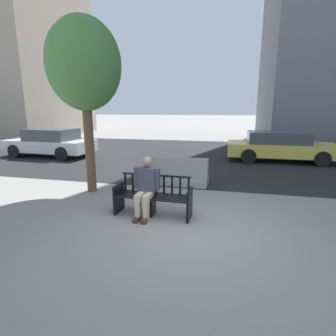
# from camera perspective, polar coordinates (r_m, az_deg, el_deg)

# --- Properties ---
(ground_plane) EXTENTS (200.00, 200.00, 0.00)m
(ground_plane) POSITION_cam_1_polar(r_m,az_deg,el_deg) (5.28, 3.50, -13.32)
(ground_plane) COLOR gray
(street_asphalt) EXTENTS (120.00, 12.00, 0.01)m
(street_asphalt) POSITION_cam_1_polar(r_m,az_deg,el_deg) (13.61, 9.52, 2.76)
(street_asphalt) COLOR black
(street_asphalt) RESTS_ON ground
(street_bench) EXTENTS (1.71, 0.58, 0.88)m
(street_bench) POSITION_cam_1_polar(r_m,az_deg,el_deg) (5.84, -3.23, -6.51)
(street_bench) COLOR black
(street_bench) RESTS_ON ground
(seated_person) EXTENTS (0.58, 0.73, 1.31)m
(seated_person) POSITION_cam_1_polar(r_m,az_deg,el_deg) (5.74, -4.80, -3.79)
(seated_person) COLOR #383D4C
(seated_person) RESTS_ON ground
(jersey_barrier_centre) EXTENTS (2.02, 0.75, 0.84)m
(jersey_barrier_centre) POSITION_cam_1_polar(r_m,az_deg,el_deg) (8.23, 1.73, -1.19)
(jersey_barrier_centre) COLOR gray
(jersey_barrier_centre) RESTS_ON ground
(street_tree) EXTENTS (1.94, 1.94, 4.65)m
(street_tree) POSITION_cam_1_polar(r_m,az_deg,el_deg) (7.67, -17.79, 20.39)
(street_tree) COLOR brown
(street_tree) RESTS_ON ground
(car_taxi_near) EXTENTS (4.68, 1.97, 1.33)m
(car_taxi_near) POSITION_cam_1_polar(r_m,az_deg,el_deg) (12.83, 23.18, 4.38)
(car_taxi_near) COLOR #DBC64C
(car_taxi_near) RESTS_ON ground
(car_sedan_mid) EXTENTS (4.43, 2.09, 1.37)m
(car_sedan_mid) POSITION_cam_1_polar(r_m,az_deg,el_deg) (14.32, -24.25, 5.08)
(car_sedan_mid) COLOR silver
(car_sedan_mid) RESTS_ON ground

